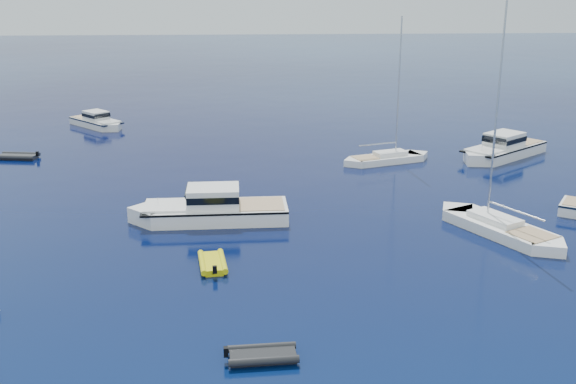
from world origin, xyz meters
The scene contains 8 objects.
motor_cruiser_centre centered at (-9.50, 28.76, 0.00)m, with size 3.69×12.05×3.16m, color white, non-canonical shape.
motor_cruiser_distant centered at (17.58, 45.33, 0.00)m, with size 3.51×11.46×3.01m, color silver, non-canonical shape.
motor_cruiser_horizon centered at (-24.03, 62.11, 0.00)m, with size 2.72×8.90×2.34m, color silver, non-canonical shape.
sailboat_mid_r centered at (10.02, 25.03, 0.00)m, with size 2.91×11.17×16.43m, color white, non-canonical shape.
sailboat_centre centered at (6.18, 44.14, 0.00)m, with size 2.43×9.36×13.75m, color white, non-canonical shape.
tender_yellow centered at (-9.00, 20.55, 0.00)m, with size 1.88×3.38×0.95m, color #D0CD0C, non-canonical shape.
tender_grey_near centered at (-6.29, 9.81, 0.00)m, with size 1.85×3.30×0.95m, color black, non-canonical shape.
tender_grey_far centered at (-28.63, 47.62, 0.00)m, with size 2.11×3.90×0.95m, color black, non-canonical shape.
Camera 1 is at (-6.85, -17.60, 16.39)m, focal length 43.06 mm.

